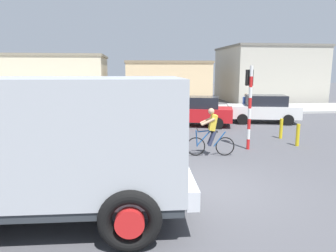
# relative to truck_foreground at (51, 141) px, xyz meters

# --- Properties ---
(ground_plane) EXTENTS (120.00, 120.00, 0.00)m
(ground_plane) POSITION_rel_truck_foreground_xyz_m (3.53, 1.36, -1.67)
(ground_plane) COLOR #4C4C51
(sidewalk_far) EXTENTS (80.00, 5.00, 0.16)m
(sidewalk_far) POSITION_rel_truck_foreground_xyz_m (3.53, 16.48, -1.59)
(sidewalk_far) COLOR #ADADA8
(sidewalk_far) RESTS_ON ground
(truck_foreground) EXTENTS (5.53, 3.03, 2.90)m
(truck_foreground) POSITION_rel_truck_foreground_xyz_m (0.00, 0.00, 0.00)
(truck_foreground) COLOR #B2B7BC
(truck_foreground) RESTS_ON ground
(cyclist) EXTENTS (1.73, 0.51, 1.72)m
(cyclist) POSITION_rel_truck_foreground_xyz_m (4.41, 4.30, -0.80)
(cyclist) COLOR black
(cyclist) RESTS_ON ground
(traffic_light_pole) EXTENTS (0.24, 0.43, 3.20)m
(traffic_light_pole) POSITION_rel_truck_foreground_xyz_m (6.08, 5.10, 0.40)
(traffic_light_pole) COLOR red
(traffic_light_pole) RESTS_ON ground
(car_red_near) EXTENTS (4.32, 2.77, 1.60)m
(car_red_near) POSITION_rel_truck_foreground_xyz_m (5.16, 10.36, -0.85)
(car_red_near) COLOR red
(car_red_near) RESTS_ON ground
(car_white_mid) EXTENTS (4.29, 2.60, 1.60)m
(car_white_mid) POSITION_rel_truck_foreground_xyz_m (9.28, 10.88, -0.85)
(car_white_mid) COLOR white
(car_white_mid) RESTS_ON ground
(pedestrian_near_kerb) EXTENTS (0.34, 0.22, 1.62)m
(pedestrian_near_kerb) POSITION_rel_truck_foreground_xyz_m (8.62, 12.00, -0.82)
(pedestrian_near_kerb) COLOR #2D334C
(pedestrian_near_kerb) RESTS_ON ground
(bollard_near) EXTENTS (0.14, 0.14, 0.90)m
(bollard_near) POSITION_rel_truck_foreground_xyz_m (8.26, 5.28, -1.22)
(bollard_near) COLOR gold
(bollard_near) RESTS_ON ground
(bollard_far) EXTENTS (0.14, 0.14, 0.90)m
(bollard_far) POSITION_rel_truck_foreground_xyz_m (8.26, 6.68, -1.22)
(bollard_far) COLOR gold
(bollard_far) RESTS_ON ground
(building_corner_left) EXTENTS (11.18, 7.82, 4.33)m
(building_corner_left) POSITION_rel_truck_foreground_xyz_m (-6.17, 23.51, 0.50)
(building_corner_left) COLOR beige
(building_corner_left) RESTS_ON ground
(building_mid_block) EXTENTS (7.66, 6.71, 3.80)m
(building_mid_block) POSITION_rel_truck_foreground_xyz_m (5.01, 23.47, 0.24)
(building_mid_block) COLOR #D1B284
(building_mid_block) RESTS_ON ground
(building_corner_right) EXTENTS (8.65, 8.06, 5.28)m
(building_corner_right) POSITION_rel_truck_foreground_xyz_m (15.25, 23.81, 0.98)
(building_corner_right) COLOR #B2AD9E
(building_corner_right) RESTS_ON ground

